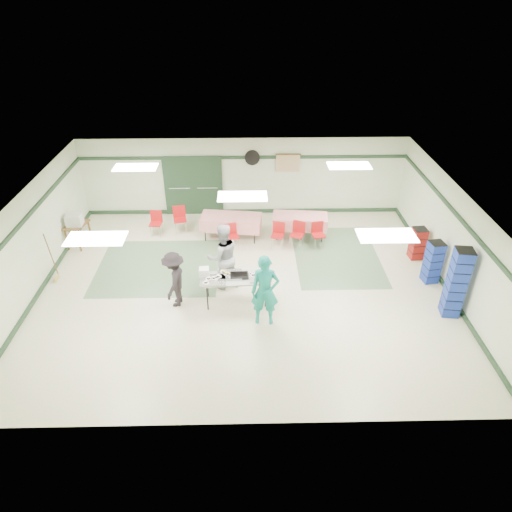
{
  "coord_description": "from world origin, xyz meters",
  "views": [
    {
      "loc": [
        0.11,
        -10.17,
        7.34
      ],
      "look_at": [
        0.32,
        -0.3,
        1.15
      ],
      "focal_mm": 32.0,
      "sensor_mm": 36.0,
      "label": 1
    }
  ],
  "objects_px": {
    "volunteer_dark": "(174,279)",
    "dining_table_b": "(231,222)",
    "serving_table": "(236,279)",
    "crate_stack_red": "(418,243)",
    "volunteer_grey": "(223,257)",
    "chair_loose_a": "(180,216)",
    "dining_table_a": "(300,221)",
    "chair_c": "(318,232)",
    "volunteer_teal": "(265,291)",
    "office_printer": "(74,219)",
    "crate_stack_blue_b": "(456,283)",
    "printer_table": "(77,228)",
    "chair_loose_b": "(156,220)",
    "crate_stack_blue_a": "(433,262)",
    "broom": "(51,256)",
    "chair_d": "(232,233)",
    "chair_a": "(298,231)",
    "chair_b": "(278,232)"
  },
  "relations": [
    {
      "from": "volunteer_teal",
      "to": "dining_table_b",
      "type": "bearing_deg",
      "value": 104.83
    },
    {
      "from": "volunteer_teal",
      "to": "crate_stack_blue_b",
      "type": "relative_size",
      "value": 0.98
    },
    {
      "from": "crate_stack_blue_b",
      "to": "printer_table",
      "type": "relative_size",
      "value": 2.09
    },
    {
      "from": "dining_table_a",
      "to": "crate_stack_blue_b",
      "type": "height_order",
      "value": "crate_stack_blue_b"
    },
    {
      "from": "volunteer_grey",
      "to": "chair_loose_a",
      "type": "height_order",
      "value": "volunteer_grey"
    },
    {
      "from": "chair_loose_b",
      "to": "broom",
      "type": "xyz_separation_m",
      "value": [
        -2.39,
        -2.54,
        0.27
      ]
    },
    {
      "from": "serving_table",
      "to": "chair_loose_a",
      "type": "relative_size",
      "value": 1.99
    },
    {
      "from": "chair_loose_b",
      "to": "volunteer_dark",
      "type": "bearing_deg",
      "value": -69.57
    },
    {
      "from": "crate_stack_blue_a",
      "to": "printer_table",
      "type": "bearing_deg",
      "value": 168.09
    },
    {
      "from": "chair_a",
      "to": "chair_c",
      "type": "relative_size",
      "value": 1.04
    },
    {
      "from": "chair_loose_a",
      "to": "office_printer",
      "type": "xyz_separation_m",
      "value": [
        -3.05,
        -0.92,
        0.39
      ]
    },
    {
      "from": "chair_d",
      "to": "crate_stack_blue_b",
      "type": "xyz_separation_m",
      "value": [
        5.52,
        -3.42,
        0.46
      ]
    },
    {
      "from": "chair_a",
      "to": "chair_loose_b",
      "type": "bearing_deg",
      "value": -167.35
    },
    {
      "from": "volunteer_teal",
      "to": "chair_c",
      "type": "height_order",
      "value": "volunteer_teal"
    },
    {
      "from": "chair_loose_b",
      "to": "printer_table",
      "type": "height_order",
      "value": "chair_loose_b"
    },
    {
      "from": "serving_table",
      "to": "volunteer_grey",
      "type": "xyz_separation_m",
      "value": [
        -0.35,
        0.73,
        0.22
      ]
    },
    {
      "from": "chair_loose_a",
      "to": "crate_stack_red",
      "type": "height_order",
      "value": "crate_stack_red"
    },
    {
      "from": "volunteer_teal",
      "to": "dining_table_b",
      "type": "distance_m",
      "value": 4.31
    },
    {
      "from": "chair_c",
      "to": "chair_d",
      "type": "height_order",
      "value": "chair_c"
    },
    {
      "from": "dining_table_a",
      "to": "crate_stack_red",
      "type": "height_order",
      "value": "crate_stack_red"
    },
    {
      "from": "volunteer_dark",
      "to": "dining_table_b",
      "type": "height_order",
      "value": "volunteer_dark"
    },
    {
      "from": "chair_a",
      "to": "chair_d",
      "type": "height_order",
      "value": "chair_a"
    },
    {
      "from": "chair_b",
      "to": "chair_c",
      "type": "bearing_deg",
      "value": 14.56
    },
    {
      "from": "crate_stack_red",
      "to": "printer_table",
      "type": "relative_size",
      "value": 1.1
    },
    {
      "from": "chair_a",
      "to": "chair_loose_b",
      "type": "relative_size",
      "value": 1.02
    },
    {
      "from": "chair_b",
      "to": "volunteer_grey",
      "type": "bearing_deg",
      "value": -113.13
    },
    {
      "from": "volunteer_teal",
      "to": "crate_stack_blue_b",
      "type": "height_order",
      "value": "crate_stack_blue_b"
    },
    {
      "from": "serving_table",
      "to": "chair_loose_b",
      "type": "relative_size",
      "value": 2.12
    },
    {
      "from": "chair_d",
      "to": "printer_table",
      "type": "height_order",
      "value": "chair_d"
    },
    {
      "from": "volunteer_dark",
      "to": "serving_table",
      "type": "bearing_deg",
      "value": 99.65
    },
    {
      "from": "volunteer_dark",
      "to": "volunteer_teal",
      "type": "bearing_deg",
      "value": 79.16
    },
    {
      "from": "chair_loose_b",
      "to": "chair_loose_a",
      "type": "bearing_deg",
      "value": 19.41
    },
    {
      "from": "volunteer_grey",
      "to": "crate_stack_blue_b",
      "type": "distance_m",
      "value": 5.85
    },
    {
      "from": "crate_stack_blue_b",
      "to": "office_printer",
      "type": "bearing_deg",
      "value": 160.9
    },
    {
      "from": "crate_stack_red",
      "to": "crate_stack_blue_b",
      "type": "distance_m",
      "value": 2.69
    },
    {
      "from": "volunteer_teal",
      "to": "chair_a",
      "type": "distance_m",
      "value": 3.83
    },
    {
      "from": "serving_table",
      "to": "crate_stack_red",
      "type": "bearing_deg",
      "value": 17.46
    },
    {
      "from": "crate_stack_blue_a",
      "to": "broom",
      "type": "xyz_separation_m",
      "value": [
        -10.38,
        0.31,
        0.16
      ]
    },
    {
      "from": "volunteer_grey",
      "to": "crate_stack_red",
      "type": "xyz_separation_m",
      "value": [
        5.7,
        1.32,
        -0.44
      ]
    },
    {
      "from": "volunteer_dark",
      "to": "chair_d",
      "type": "xyz_separation_m",
      "value": [
        1.36,
        2.87,
        -0.29
      ]
    },
    {
      "from": "broom",
      "to": "crate_stack_blue_b",
      "type": "bearing_deg",
      "value": -5.16
    },
    {
      "from": "volunteer_dark",
      "to": "office_printer",
      "type": "height_order",
      "value": "volunteer_dark"
    },
    {
      "from": "dining_table_a",
      "to": "chair_c",
      "type": "height_order",
      "value": "chair_c"
    },
    {
      "from": "chair_loose_b",
      "to": "crate_stack_red",
      "type": "height_order",
      "value": "crate_stack_red"
    },
    {
      "from": "dining_table_a",
      "to": "chair_loose_a",
      "type": "height_order",
      "value": "chair_loose_a"
    },
    {
      "from": "chair_loose_a",
      "to": "volunteer_teal",
      "type": "bearing_deg",
      "value": -71.4
    },
    {
      "from": "serving_table",
      "to": "volunteer_teal",
      "type": "relative_size",
      "value": 0.94
    },
    {
      "from": "broom",
      "to": "volunteer_teal",
      "type": "bearing_deg",
      "value": -14.29
    },
    {
      "from": "volunteer_teal",
      "to": "volunteer_grey",
      "type": "bearing_deg",
      "value": 127.04
    },
    {
      "from": "volunteer_dark",
      "to": "chair_d",
      "type": "height_order",
      "value": "volunteer_dark"
    }
  ]
}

